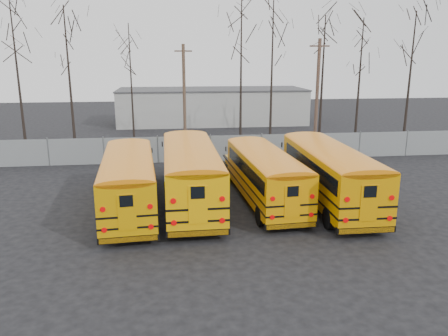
{
  "coord_description": "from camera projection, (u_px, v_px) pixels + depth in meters",
  "views": [
    {
      "loc": [
        -2.93,
        -20.74,
        7.87
      ],
      "look_at": [
        0.02,
        3.52,
        1.6
      ],
      "focal_mm": 35.0,
      "sensor_mm": 36.0,
      "label": 1
    }
  ],
  "objects": [
    {
      "name": "ground",
      "position": [
        232.0,
        215.0,
        22.24
      ],
      "size": [
        120.0,
        120.0,
        0.0
      ],
      "primitive_type": "plane",
      "color": "black",
      "rests_on": "ground"
    },
    {
      "name": "tree_3",
      "position": [
        241.0,
        75.0,
        35.48
      ],
      "size": [
        0.26,
        0.26,
        12.76
      ],
      "primitive_type": "cone",
      "color": "black",
      "rests_on": "ground"
    },
    {
      "name": "bus_a",
      "position": [
        129.0,
        177.0,
        22.54
      ],
      "size": [
        3.33,
        11.21,
        3.1
      ],
      "rotation": [
        0.0,
        0.0,
        0.07
      ],
      "color": "black",
      "rests_on": "ground"
    },
    {
      "name": "utility_pole_left",
      "position": [
        184.0,
        95.0,
        38.22
      ],
      "size": [
        1.53,
        0.64,
        8.9
      ],
      "rotation": [
        0.0,
        0.0,
        0.34
      ],
      "color": "brown",
      "rests_on": "ground"
    },
    {
      "name": "bus_c",
      "position": [
        264.0,
        171.0,
        23.9
      ],
      "size": [
        3.1,
        10.82,
        2.99
      ],
      "rotation": [
        0.0,
        0.0,
        0.06
      ],
      "color": "black",
      "rests_on": "ground"
    },
    {
      "name": "distant_building",
      "position": [
        212.0,
        106.0,
        52.75
      ],
      "size": [
        22.0,
        8.0,
        4.0
      ],
      "primitive_type": "cube",
      "color": "#A7A8A3",
      "rests_on": "ground"
    },
    {
      "name": "fence",
      "position": [
        210.0,
        148.0,
        33.53
      ],
      "size": [
        40.0,
        0.04,
        2.0
      ],
      "primitive_type": "cube",
      "color": "gray",
      "rests_on": "ground"
    },
    {
      "name": "tree_5",
      "position": [
        322.0,
        83.0,
        37.97
      ],
      "size": [
        0.26,
        0.26,
        11.23
      ],
      "primitive_type": "cone",
      "color": "black",
      "rests_on": "ground"
    },
    {
      "name": "tree_4",
      "position": [
        272.0,
        77.0,
        36.07
      ],
      "size": [
        0.26,
        0.26,
        12.39
      ],
      "primitive_type": "cone",
      "color": "black",
      "rests_on": "ground"
    },
    {
      "name": "utility_pole_right",
      "position": [
        317.0,
        93.0,
        37.28
      ],
      "size": [
        1.66,
        0.37,
        9.32
      ],
      "rotation": [
        0.0,
        0.0,
        -0.15
      ],
      "color": "brown",
      "rests_on": "ground"
    },
    {
      "name": "tree_7",
      "position": [
        409.0,
        83.0,
        36.34
      ],
      "size": [
        0.26,
        0.26,
        11.42
      ],
      "primitive_type": "cone",
      "color": "black",
      "rests_on": "ground"
    },
    {
      "name": "tree_0",
      "position": [
        18.0,
        80.0,
        35.4
      ],
      "size": [
        0.26,
        0.26,
        11.98
      ],
      "primitive_type": "cone",
      "color": "black",
      "rests_on": "ground"
    },
    {
      "name": "bus_d",
      "position": [
        328.0,
        169.0,
        23.71
      ],
      "size": [
        2.77,
        11.69,
        3.26
      ],
      "rotation": [
        0.0,
        0.0,
        -0.01
      ],
      "color": "black",
      "rests_on": "ground"
    },
    {
      "name": "tree_2",
      "position": [
        132.0,
        91.0,
        34.92
      ],
      "size": [
        0.26,
        0.26,
        10.37
      ],
      "primitive_type": "cone",
      "color": "black",
      "rests_on": "ground"
    },
    {
      "name": "tree_1",
      "position": [
        70.0,
        86.0,
        32.74
      ],
      "size": [
        0.26,
        0.26,
        11.47
      ],
      "primitive_type": "cone",
      "color": "black",
      "rests_on": "ground"
    },
    {
      "name": "bus_b",
      "position": [
        190.0,
        169.0,
        23.49
      ],
      "size": [
        2.93,
        12.07,
        3.37
      ],
      "rotation": [
        0.0,
        0.0,
        0.01
      ],
      "color": "black",
      "rests_on": "ground"
    },
    {
      "name": "tree_6",
      "position": [
        359.0,
        82.0,
        39.56
      ],
      "size": [
        0.26,
        0.26,
        11.17
      ],
      "primitive_type": "cone",
      "color": "black",
      "rests_on": "ground"
    }
  ]
}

